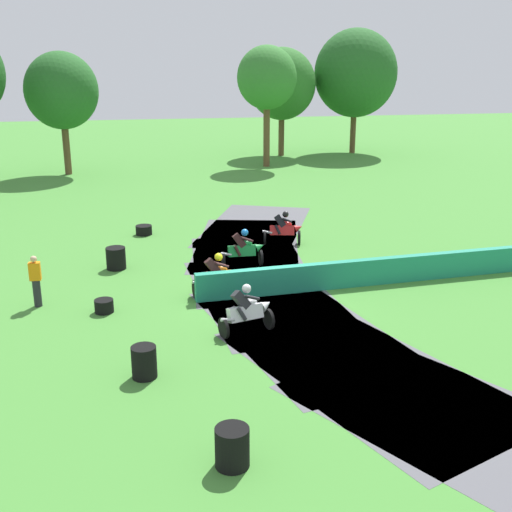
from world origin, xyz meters
TOP-DOWN VIEW (x-y plane):
  - ground_plane at (0.00, 0.00)m, footprint 120.00×120.00m
  - track_asphalt at (0.95, 0.08)m, footprint 8.97×25.79m
  - safety_barrier at (5.20, 0.45)m, footprint 14.87×1.59m
  - motorcycle_lead_red at (1.94, 5.62)m, footprint 1.72×1.05m
  - motorcycle_chase_green at (-0.15, 3.06)m, footprint 1.68×0.75m
  - motorcycle_trailing_orange at (-1.44, 0.28)m, footprint 1.67×0.92m
  - motorcycle_fourth_white at (-0.98, -2.73)m, footprint 1.68×1.15m
  - tire_stack_near at (-3.71, 8.06)m, footprint 0.70×0.70m
  - tire_stack_mid_a at (-4.76, 3.55)m, footprint 0.70×0.70m
  - tire_stack_mid_b at (-5.01, -0.58)m, footprint 0.57×0.57m
  - tire_stack_far at (-3.87, -4.93)m, footprint 0.61×0.61m
  - tire_stack_extra_a at (-2.28, -8.76)m, footprint 0.66×0.66m
  - track_marshal at (-7.05, 0.29)m, footprint 0.34×0.24m
  - traffic_cone at (5.72, 1.43)m, footprint 0.28×0.28m
  - tree_far_left at (12.85, 29.55)m, footprint 6.30×6.30m
  - tree_mid_rise at (-8.33, 23.73)m, footprint 4.55×4.55m
  - tree_behind_barrier at (7.01, 29.17)m, footprint 5.04×5.04m
  - tree_distant at (4.92, 24.45)m, footprint 4.00×4.00m

SIDE VIEW (x-z plane):
  - ground_plane at x=0.00m, z-range 0.00..0.00m
  - track_asphalt at x=0.95m, z-range 0.00..0.01m
  - tire_stack_near at x=-3.71m, z-range 0.00..0.40m
  - tire_stack_mid_b at x=-5.01m, z-range 0.00..0.40m
  - traffic_cone at x=5.72m, z-range 0.00..0.44m
  - tire_stack_mid_a at x=-4.76m, z-range 0.00..0.80m
  - tire_stack_extra_a at x=-2.28m, z-range 0.00..0.80m
  - tire_stack_far at x=-3.87m, z-range 0.00..0.80m
  - safety_barrier at x=5.20m, z-range 0.00..0.90m
  - motorcycle_lead_red at x=1.94m, z-range -0.08..1.34m
  - motorcycle_fourth_white at x=-0.98m, z-range -0.07..1.35m
  - motorcycle_chase_green at x=-0.15m, z-range -0.06..1.37m
  - motorcycle_trailing_orange at x=-1.44m, z-range -0.06..1.37m
  - track_marshal at x=-7.05m, z-range 0.00..1.63m
  - tree_mid_rise at x=-8.33m, z-range 1.42..9.09m
  - tree_behind_barrier at x=7.01m, z-range 1.33..9.31m
  - tree_distant at x=4.92m, z-range 1.89..9.95m
  - tree_far_left at x=12.85m, z-range 1.37..10.74m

